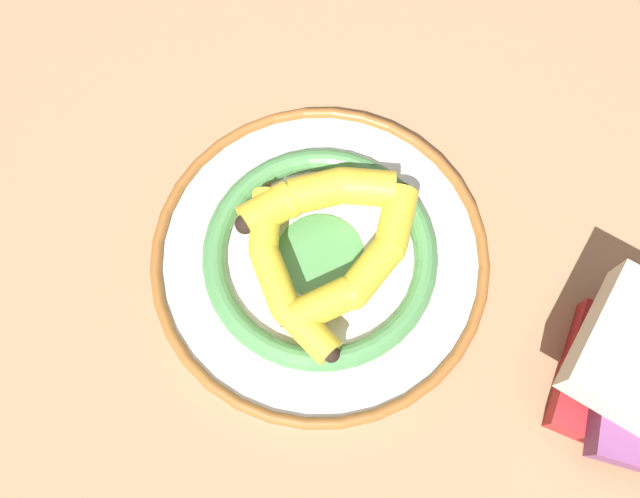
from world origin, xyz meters
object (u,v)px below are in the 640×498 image
(banana_b, at_px, (363,267))
(banana_c, at_px, (321,195))
(banana_a, at_px, (280,273))
(decorative_bowl, at_px, (320,256))

(banana_b, height_order, banana_c, banana_c)
(banana_a, distance_m, banana_c, 0.09)
(banana_b, xyz_separation_m, banana_c, (0.05, 0.07, 0.00))
(decorative_bowl, distance_m, banana_c, 0.07)
(banana_c, bearing_deg, banana_a, 49.63)
(decorative_bowl, height_order, banana_a, banana_a)
(banana_b, bearing_deg, banana_c, 66.80)
(decorative_bowl, relative_size, banana_c, 2.28)
(banana_b, distance_m, banana_c, 0.09)
(decorative_bowl, bearing_deg, banana_c, 25.85)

